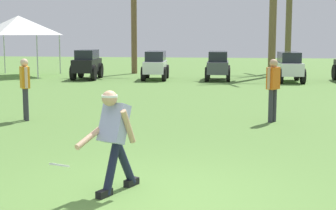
% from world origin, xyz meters
% --- Properties ---
extents(ground_plane, '(80.00, 80.00, 0.00)m').
position_xyz_m(ground_plane, '(0.00, 0.00, 0.00)').
color(ground_plane, '#5B853C').
extents(frisbee_thrower, '(0.73, 0.95, 1.43)m').
position_xyz_m(frisbee_thrower, '(-0.57, 0.17, 0.80)').
color(frisbee_thrower, '#191E38').
rests_on(frisbee_thrower, ground_plane).
extents(frisbee_in_flight, '(0.33, 0.32, 0.10)m').
position_xyz_m(frisbee_in_flight, '(-1.11, -0.54, 0.55)').
color(frisbee_in_flight, white).
extents(teammate_near_sideline, '(0.36, 0.45, 1.56)m').
position_xyz_m(teammate_near_sideline, '(1.94, 6.28, 0.94)').
color(teammate_near_sideline, '#33333D').
rests_on(teammate_near_sideline, ground_plane).
extents(teammate_midfield, '(0.35, 0.45, 1.56)m').
position_xyz_m(teammate_midfield, '(-4.21, 5.68, 0.94)').
color(teammate_midfield, '#33333D').
rests_on(teammate_midfield, ground_plane).
extents(parked_car_slot_a, '(1.31, 2.41, 1.40)m').
position_xyz_m(parked_car_slot_a, '(-6.10, 17.36, 0.74)').
color(parked_car_slot_a, black).
rests_on(parked_car_slot_a, ground_plane).
extents(parked_car_slot_b, '(1.29, 2.46, 1.34)m').
position_xyz_m(parked_car_slot_b, '(-2.81, 17.59, 0.72)').
color(parked_car_slot_b, silver).
rests_on(parked_car_slot_b, ground_plane).
extents(parked_car_slot_c, '(1.19, 2.42, 1.34)m').
position_xyz_m(parked_car_slot_c, '(0.14, 17.70, 0.72)').
color(parked_car_slot_c, '#474C51').
rests_on(parked_car_slot_c, ground_plane).
extents(parked_car_slot_d, '(1.26, 2.45, 1.34)m').
position_xyz_m(parked_car_slot_d, '(3.36, 17.24, 0.72)').
color(parked_car_slot_d, silver).
rests_on(parked_car_slot_d, ground_plane).
extents(palm_tree_far_left, '(3.35, 3.31, 5.33)m').
position_xyz_m(palm_tree_far_left, '(-4.55, 21.05, 3.34)').
color(palm_tree_far_left, brown).
rests_on(palm_tree_far_left, ground_plane).
extents(palm_tree_right_of_centre, '(3.54, 3.44, 6.71)m').
position_xyz_m(palm_tree_right_of_centre, '(3.91, 23.99, 3.93)').
color(palm_tree_right_of_centre, brown).
rests_on(palm_tree_right_of_centre, ground_plane).
extents(event_tent, '(3.32, 3.32, 3.07)m').
position_xyz_m(event_tent, '(-10.07, 18.69, 2.58)').
color(event_tent, '#B2B5BA').
rests_on(event_tent, ground_plane).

